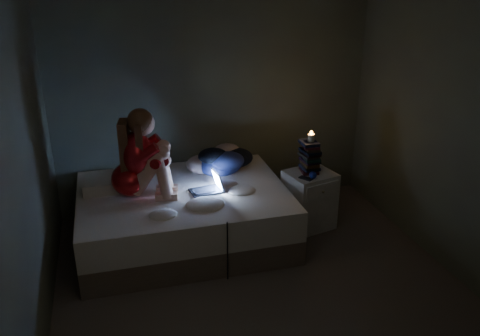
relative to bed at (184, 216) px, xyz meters
name	(u,v)px	position (x,y,z in m)	size (l,w,h in m)	color
floor	(264,294)	(0.52, -1.10, -0.30)	(3.60, 3.80, 0.02)	#4A413C
wall_back	(214,98)	(0.52, 0.81, 1.01)	(3.60, 0.02, 2.60)	#59664E
wall_front	(401,307)	(0.52, -3.01, 1.01)	(3.60, 0.02, 2.60)	#59664E
wall_left	(21,182)	(-1.29, -1.10, 1.01)	(0.02, 3.80, 2.60)	#59664E
wall_right	(464,137)	(2.33, -1.10, 1.01)	(0.02, 3.80, 2.60)	#59664E
bed	(184,216)	(0.00, 0.00, 0.00)	(2.08, 1.56, 0.57)	silver
pillow	(104,185)	(-0.77, 0.21, 0.35)	(0.41, 0.29, 0.12)	silver
woman	(128,154)	(-0.51, -0.01, 0.74)	(0.56, 0.37, 0.90)	#700608
laptop	(205,182)	(0.22, -0.08, 0.40)	(0.31, 0.22, 0.22)	black
clothes_pile	(219,159)	(0.47, 0.36, 0.44)	(0.53, 0.42, 0.32)	navy
nightstand	(309,200)	(1.37, -0.05, 0.03)	(0.48, 0.43, 0.64)	silver
book_stack	(310,156)	(1.36, -0.02, 0.53)	(0.19, 0.25, 0.36)	black
candle	(311,136)	(1.36, -0.02, 0.75)	(0.07, 0.07, 0.08)	beige
phone	(302,178)	(1.23, -0.16, 0.36)	(0.07, 0.14, 0.01)	black
blue_orb	(309,175)	(1.29, -0.19, 0.39)	(0.08, 0.08, 0.08)	navy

